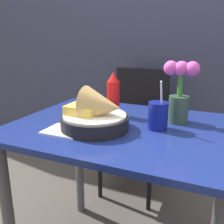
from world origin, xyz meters
name	(u,v)px	position (x,y,z in m)	size (l,w,h in m)	color
wall_window	(176,12)	(0.00, 1.04, 1.30)	(7.00, 0.06, 2.60)	#2D334C
dining_table	(124,153)	(0.00, 0.00, 0.62)	(0.95, 0.71, 0.75)	navy
chair_far_window	(137,119)	(-0.18, 0.75, 0.54)	(0.40, 0.40, 0.90)	black
food_basket	(97,115)	(-0.08, -0.09, 0.82)	(0.27, 0.27, 0.17)	black
ketchup_bottle	(113,95)	(-0.10, 0.12, 0.85)	(0.06, 0.06, 0.21)	red
drink_cup	(158,117)	(0.14, 0.01, 0.81)	(0.08, 0.08, 0.20)	navy
flower_vase	(180,91)	(0.20, 0.13, 0.89)	(0.15, 0.09, 0.27)	#2D4738
napkin	(65,131)	(-0.19, -0.16, 0.76)	(0.16, 0.13, 0.01)	white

